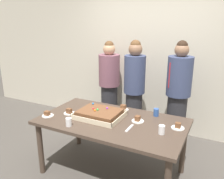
% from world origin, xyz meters
% --- Properties ---
extents(ground_plane, '(12.00, 12.00, 0.00)m').
position_xyz_m(ground_plane, '(0.00, 0.00, 0.00)').
color(ground_plane, '#4C4742').
extents(interior_back_panel, '(8.00, 0.12, 3.00)m').
position_xyz_m(interior_back_panel, '(0.00, 1.60, 1.50)').
color(interior_back_panel, beige).
rests_on(interior_back_panel, ground_plane).
extents(party_table, '(1.82, 1.00, 0.76)m').
position_xyz_m(party_table, '(0.00, 0.00, 0.68)').
color(party_table, '#47382D').
rests_on(party_table, ground_plane).
extents(sheet_cake, '(0.59, 0.46, 0.12)m').
position_xyz_m(sheet_cake, '(-0.19, 0.02, 0.80)').
color(sheet_cake, beige).
rests_on(sheet_cake, party_table).
extents(plated_slice_near_left, '(0.15, 0.15, 0.07)m').
position_xyz_m(plated_slice_near_left, '(-0.60, -0.07, 0.78)').
color(plated_slice_near_left, white).
rests_on(plated_slice_near_left, party_table).
extents(plated_slice_near_right, '(0.15, 0.15, 0.07)m').
position_xyz_m(plated_slice_near_right, '(-0.81, -0.27, 0.78)').
color(plated_slice_near_right, white).
rests_on(plated_slice_near_right, party_table).
extents(plated_slice_far_left, '(0.15, 0.15, 0.07)m').
position_xyz_m(plated_slice_far_left, '(0.30, 0.11, 0.78)').
color(plated_slice_far_left, white).
rests_on(plated_slice_far_left, party_table).
extents(plated_slice_far_right, '(0.15, 0.15, 0.07)m').
position_xyz_m(plated_slice_far_right, '(-0.01, 0.37, 0.78)').
color(plated_slice_far_right, white).
rests_on(plated_slice_far_right, party_table).
extents(plated_slice_center_front, '(0.15, 0.15, 0.07)m').
position_xyz_m(plated_slice_center_front, '(0.78, 0.14, 0.78)').
color(plated_slice_center_front, white).
rests_on(plated_slice_center_front, party_table).
extents(drink_cup_nearest, '(0.07, 0.07, 0.10)m').
position_xyz_m(drink_cup_nearest, '(0.45, 0.38, 0.81)').
color(drink_cup_nearest, '#2D5199').
rests_on(drink_cup_nearest, party_table).
extents(drink_cup_middle, '(0.07, 0.07, 0.10)m').
position_xyz_m(drink_cup_middle, '(-0.38, -0.38, 0.81)').
color(drink_cup_middle, white).
rests_on(drink_cup_middle, party_table).
extents(drink_cup_far_end, '(0.07, 0.07, 0.10)m').
position_xyz_m(drink_cup_far_end, '(0.65, -0.08, 0.81)').
color(drink_cup_far_end, white).
rests_on(drink_cup_far_end, party_table).
extents(cake_server_utensil, '(0.03, 0.20, 0.01)m').
position_xyz_m(cake_server_utensil, '(0.29, -0.11, 0.76)').
color(cake_server_utensil, silver).
rests_on(cake_server_utensil, party_table).
extents(person_serving_front, '(0.37, 0.37, 1.69)m').
position_xyz_m(person_serving_front, '(0.59, 1.03, 0.87)').
color(person_serving_front, '#28282D').
rests_on(person_serving_front, ground_plane).
extents(person_green_shirt_behind, '(0.34, 0.34, 1.67)m').
position_xyz_m(person_green_shirt_behind, '(-0.10, 1.00, 0.87)').
color(person_green_shirt_behind, '#28282D').
rests_on(person_green_shirt_behind, ground_plane).
extents(person_striped_tie_right, '(0.38, 0.38, 1.61)m').
position_xyz_m(person_striped_tie_right, '(-0.68, 1.23, 0.83)').
color(person_striped_tie_right, '#28282D').
rests_on(person_striped_tie_right, ground_plane).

